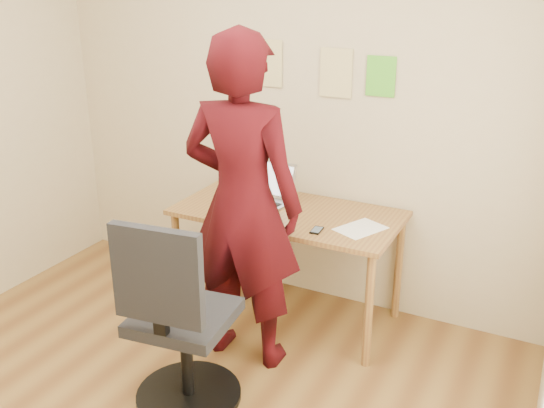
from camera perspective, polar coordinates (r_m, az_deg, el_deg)
The scene contains 10 objects.
room at distance 2.59m, azimuth -15.32°, elevation 2.60°, with size 3.58×3.58×2.78m.
desk at distance 3.82m, azimuth 1.49°, elevation -1.85°, with size 1.40×0.70×0.74m.
laptop at distance 3.91m, azimuth -0.83°, elevation 0.92°, with size 0.40×0.36×0.25m.
paper_sheet at distance 3.56m, azimuth 8.33°, elevation -2.30°, with size 0.20×0.28×0.00m, color white.
phone at distance 3.50m, azimuth 4.23°, elevation -2.47°, with size 0.06×0.11×0.01m.
wall_note_left at distance 4.03m, azimuth -0.44°, elevation 13.12°, with size 0.21×0.00×0.30m, color #D4C27F.
wall_note_mid at distance 3.84m, azimuth 6.04°, elevation 12.16°, with size 0.21×0.00×0.30m, color #D4C27F.
wall_note_right at distance 3.74m, azimuth 10.21°, elevation 11.74°, with size 0.18×0.00×0.24m, color #52BE2A.
office_chair at distance 3.13m, azimuth -8.83°, elevation -11.63°, with size 0.56×0.56×1.08m.
person at distance 3.31m, azimuth -2.80°, elevation -0.04°, with size 0.69×0.45×1.90m, color #34070B.
Camera 1 is at (1.68, -1.80, 2.13)m, focal length 40.00 mm.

